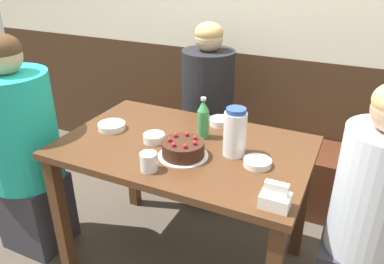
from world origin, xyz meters
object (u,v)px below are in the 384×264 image
at_px(bowl_soup_white, 257,163).
at_px(bowl_sauce_shallow, 154,138).
at_px(napkin_holder, 275,198).
at_px(bowl_rice_small, 221,122).
at_px(person_teal_shirt, 368,225).
at_px(soju_bottle, 203,119).
at_px(water_pitcher, 235,132).
at_px(bench_seat, 235,161).
at_px(person_pale_blue_shirt, 23,150).
at_px(glass_water_tall, 149,162).
at_px(bowl_side_dish, 112,126).
at_px(person_grey_tee, 207,121).
at_px(birthday_cake, 183,149).

xyz_separation_m(bowl_soup_white, bowl_sauce_shallow, (-0.53, 0.00, 0.01)).
xyz_separation_m(napkin_holder, bowl_rice_small, (-0.45, 0.59, -0.02)).
bearing_deg(person_teal_shirt, bowl_sauce_shallow, 1.42).
relative_size(soju_bottle, bowl_sauce_shallow, 2.02).
height_order(water_pitcher, bowl_rice_small, water_pitcher).
xyz_separation_m(bench_seat, person_pale_blue_shirt, (-0.87, -1.06, 0.42)).
relative_size(bench_seat, napkin_holder, 19.88).
relative_size(glass_water_tall, person_teal_shirt, 0.07).
bearing_deg(bowl_side_dish, bowl_rice_small, 30.72).
bearing_deg(napkin_holder, glass_water_tall, 177.53).
xyz_separation_m(bowl_sauce_shallow, person_teal_shirt, (1.02, 0.03, -0.20)).
height_order(bench_seat, bowl_rice_small, bowl_rice_small).
bearing_deg(bench_seat, bowl_rice_small, -81.88).
bearing_deg(glass_water_tall, person_grey_tee, 97.26).
xyz_separation_m(bowl_rice_small, person_grey_tee, (-0.23, 0.35, -0.19)).
xyz_separation_m(bowl_soup_white, person_teal_shirt, (0.49, 0.03, -0.20)).
height_order(water_pitcher, person_teal_shirt, person_teal_shirt).
relative_size(water_pitcher, bowl_soup_white, 1.87).
relative_size(bench_seat, person_teal_shirt, 1.83).
bearing_deg(person_grey_tee, water_pitcher, 32.49).
height_order(bowl_rice_small, person_grey_tee, person_grey_tee).
bearing_deg(bowl_side_dish, person_teal_shirt, -0.19).
relative_size(birthday_cake, glass_water_tall, 2.84).
height_order(napkin_holder, person_grey_tee, person_grey_tee).
bearing_deg(glass_water_tall, person_pale_blue_shirt, 176.87).
bearing_deg(bowl_sauce_shallow, person_teal_shirt, 1.42).
bearing_deg(bowl_rice_small, bowl_side_dish, -149.28).
relative_size(birthday_cake, person_pale_blue_shirt, 0.19).
xyz_separation_m(birthday_cake, bowl_soup_white, (0.33, 0.06, -0.02)).
distance_m(bench_seat, person_grey_tee, 0.44).
bearing_deg(bowl_rice_small, person_pale_blue_shirt, -151.01).
bearing_deg(person_pale_blue_shirt, glass_water_tall, -3.13).
bearing_deg(napkin_holder, person_grey_tee, 125.44).
bearing_deg(bench_seat, water_pitcher, -72.82).
xyz_separation_m(bowl_rice_small, glass_water_tall, (-0.11, -0.57, 0.02)).
relative_size(bowl_soup_white, bowl_side_dish, 0.85).
height_order(birthday_cake, bowl_sauce_shallow, birthday_cake).
bearing_deg(bench_seat, bowl_soup_white, -66.37).
relative_size(bowl_rice_small, bowl_sauce_shallow, 1.11).
relative_size(soju_bottle, person_pale_blue_shirt, 0.17).
height_order(bench_seat, birthday_cake, birthday_cake).
relative_size(bench_seat, birthday_cake, 9.39).
relative_size(bowl_soup_white, person_pale_blue_shirt, 0.10).
distance_m(napkin_holder, bowl_sauce_shallow, 0.72).
bearing_deg(person_grey_tee, napkin_holder, 35.44).
relative_size(bowl_soup_white, bowl_rice_small, 1.05).
distance_m(bowl_rice_small, person_grey_tee, 0.46).
bearing_deg(birthday_cake, glass_water_tall, -114.82).
relative_size(bench_seat, soju_bottle, 10.17).
relative_size(napkin_holder, bowl_rice_small, 0.93).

